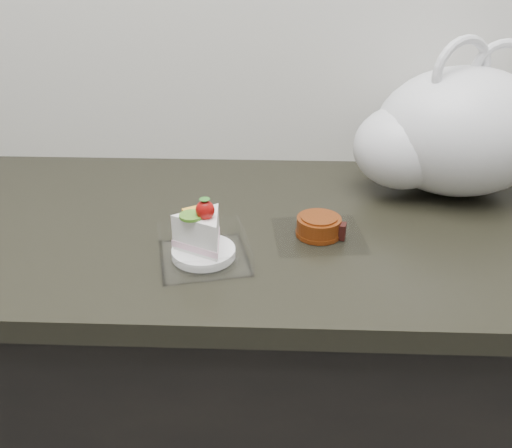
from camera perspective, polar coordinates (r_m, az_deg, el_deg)
counter at (r=1.34m, az=-1.51°, el=-16.83°), size 2.04×0.64×0.90m
cake_tray at (r=0.94m, az=-5.31°, el=-1.84°), size 0.17×0.17×0.11m
mooncake_wrap at (r=1.02m, az=6.36°, el=-0.40°), size 0.17×0.17×0.04m
plastic_bag at (r=1.21m, az=18.85°, el=8.53°), size 0.44×0.36×0.32m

